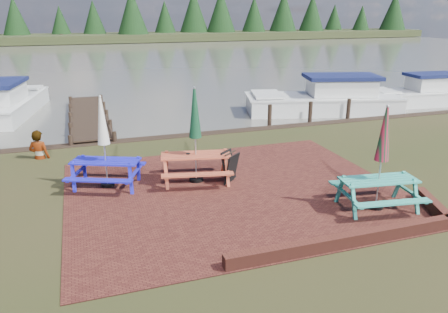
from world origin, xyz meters
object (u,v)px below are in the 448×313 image
Objects in this scene: picnic_table_red at (196,150)px; person at (36,131)px; boat_far at (422,95)px; jetty at (89,116)px; chalkboard at (230,167)px; boat_near at (326,101)px; picnic_table_teal at (379,174)px; boat_jetty at (7,104)px; picnic_table_blue at (105,156)px.

picnic_table_red is 5.85m from person.
picnic_table_red is at bearing 122.61° from boat_far.
jetty is 5.84m from person.
boat_near reaches higher than chalkboard.
picnic_table_red reaches higher than picnic_table_teal.
chalkboard is 0.15× the size of boat_far.
picnic_table_teal is 0.96× the size of picnic_table_red.
chalkboard is 0.10× the size of jetty.
picnic_table_red is 1.12m from chalkboard.
boat_jetty is 15.88m from boat_near.
picnic_table_blue is 2.90× the size of chalkboard.
person is at bearing 103.21° from chalkboard.
picnic_table_teal is 1.02× the size of picnic_table_blue.
chalkboard is 0.13× the size of boat_jetty.
chalkboard reaches higher than jetty.
boat_jetty is at bearing 130.10° from picnic_table_red.
chalkboard is 14.23m from boat_jetty.
picnic_table_teal is at bearing -84.74° from chalkboard.
boat_jetty is at bearing 81.18° from chalkboard.
boat_far reaches higher than chalkboard.
person is (-19.39, -3.80, 0.61)m from boat_far.
picnic_table_red is 16.70m from boat_far.
chalkboard is (-2.92, 2.89, -0.46)m from picnic_table_teal.
picnic_table_teal is at bearing 140.08° from boat_far.
boat_near is at bearing -5.61° from boat_jetty.
boat_near reaches higher than boat_jetty.
boat_jetty is at bearing -51.94° from person.
picnic_table_red is 9.65m from jetty.
picnic_table_blue is 0.29× the size of jetty.
picnic_table_red is at bearing -51.35° from boat_jetty.
picnic_table_red reaches higher than boat_far.
boat_near is (11.36, 7.09, -0.49)m from picnic_table_blue.
chalkboard is (3.45, -0.77, -0.45)m from picnic_table_blue.
boat_far is (17.59, -1.69, 0.25)m from jetty.
picnic_table_red is 0.45× the size of boat_far.
boat_near is (8.86, 7.52, -0.55)m from picnic_table_red.
picnic_table_blue is at bearing -88.75° from jetty.
boat_far is (11.03, 10.77, -0.56)m from picnic_table_teal.
picnic_table_blue is at bearing 117.97° from boat_far.
picnic_table_teal is 14.10m from jetty.
person is at bearing 106.85° from boat_far.
person is at bearing 120.74° from boat_near.
picnic_table_red reaches higher than chalkboard.
picnic_table_blue is at bearing 145.93° from person.
picnic_table_red is 0.39× the size of boat_jetty.
picnic_table_teal is 5.03m from picnic_table_red.
boat_jetty is at bearing 89.16° from boat_near.
picnic_table_red is at bearing 145.26° from boat_near.
jetty is 1.12× the size of boat_near.
jetty is at bearing 114.42° from picnic_table_blue.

